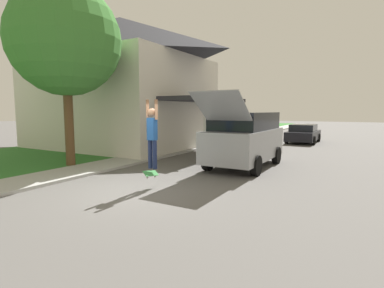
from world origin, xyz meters
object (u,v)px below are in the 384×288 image
Objects in this scene: lawn_tree_near at (65,41)px; suv_parked at (245,138)px; car_down_street at (303,134)px; skateboard at (151,173)px; skateboarder at (152,133)px.

suv_parked is (6.16, 3.61, -3.83)m from lawn_tree_near.
skateboard is at bearing -95.74° from car_down_street.
skateboarder is 2.71× the size of skateboard.
car_down_street is (0.43, 10.96, -0.55)m from suv_parked.
suv_parked is 2.59× the size of skateboarder.
skateboarder is (4.96, -0.98, -3.38)m from lawn_tree_near.
lawn_tree_near is 3.50× the size of skateboarder.
lawn_tree_near is 9.48× the size of skateboard.
suv_parked is at bearing -92.22° from car_down_street.
skateboard is (0.04, -0.16, -1.18)m from skateboarder.
skateboarder is at bearing -95.95° from car_down_street.
suv_parked is at bearing 76.34° from skateboard.
lawn_tree_near is at bearing -114.31° from car_down_street.
car_down_street is 2.06× the size of skateboarder.
suv_parked is 4.76m from skateboarder.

